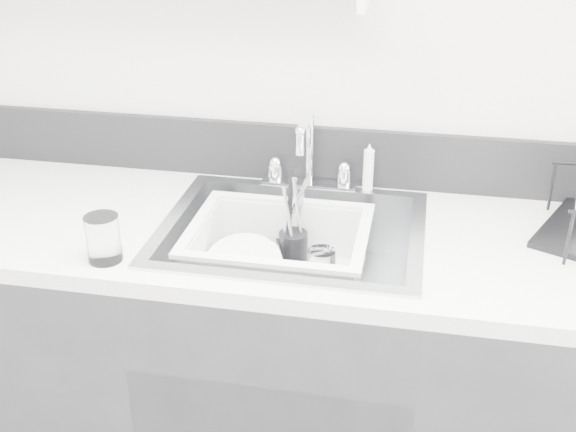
# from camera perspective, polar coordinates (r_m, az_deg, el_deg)

# --- Properties ---
(counter_run) EXTENTS (3.20, 0.62, 0.92)m
(counter_run) POSITION_cam_1_polar(r_m,az_deg,el_deg) (2.02, 0.28, -12.68)
(counter_run) COLOR #28282B
(counter_run) RESTS_ON ground
(backsplash) EXTENTS (3.20, 0.02, 0.16)m
(backsplash) POSITION_cam_1_polar(r_m,az_deg,el_deg) (2.00, 1.92, 4.90)
(backsplash) COLOR black
(backsplash) RESTS_ON counter_run
(sink) EXTENTS (0.64, 0.52, 0.20)m
(sink) POSITION_cam_1_polar(r_m,az_deg,el_deg) (1.81, 0.30, -3.56)
(sink) COLOR silver
(sink) RESTS_ON counter_run
(faucet) EXTENTS (0.26, 0.18, 0.23)m
(faucet) POSITION_cam_1_polar(r_m,az_deg,el_deg) (1.96, 1.66, 3.81)
(faucet) COLOR silver
(faucet) RESTS_ON counter_run
(side_sprayer) EXTENTS (0.03, 0.03, 0.14)m
(side_sprayer) POSITION_cam_1_polar(r_m,az_deg,el_deg) (1.95, 6.37, 3.81)
(side_sprayer) COLOR white
(side_sprayer) RESTS_ON counter_run
(wash_tub) EXTENTS (0.54, 0.49, 0.17)m
(wash_tub) POSITION_cam_1_polar(r_m,az_deg,el_deg) (1.81, -0.73, -3.27)
(wash_tub) COLOR white
(wash_tub) RESTS_ON sink
(plate_stack) EXTENTS (0.25, 0.24, 0.10)m
(plate_stack) POSITION_cam_1_polar(r_m,az_deg,el_deg) (1.82, -3.31, -4.65)
(plate_stack) COLOR white
(plate_stack) RESTS_ON wash_tub
(utensil_cup) EXTENTS (0.08, 0.08, 0.25)m
(utensil_cup) POSITION_cam_1_polar(r_m,az_deg,el_deg) (1.89, 0.40, -2.37)
(utensil_cup) COLOR black
(utensil_cup) RESTS_ON wash_tub
(ladle) EXTENTS (0.22, 0.27, 0.07)m
(ladle) POSITION_cam_1_polar(r_m,az_deg,el_deg) (1.84, -0.58, -4.01)
(ladle) COLOR silver
(ladle) RESTS_ON wash_tub
(tumbler_in_tub) EXTENTS (0.08, 0.08, 0.10)m
(tumbler_in_tub) POSITION_cam_1_polar(r_m,az_deg,el_deg) (1.80, 2.66, -4.13)
(tumbler_in_tub) COLOR white
(tumbler_in_tub) RESTS_ON wash_tub
(tumbler_counter) EXTENTS (0.09, 0.09, 0.11)m
(tumbler_counter) POSITION_cam_1_polar(r_m,az_deg,el_deg) (1.66, -14.39, -1.73)
(tumbler_counter) COLOR white
(tumbler_counter) RESTS_ON counter_run
(bowl_small) EXTENTS (0.12, 0.12, 0.03)m
(bowl_small) POSITION_cam_1_polar(r_m,az_deg,el_deg) (1.76, 2.27, -6.27)
(bowl_small) COLOR white
(bowl_small) RESTS_ON wash_tub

